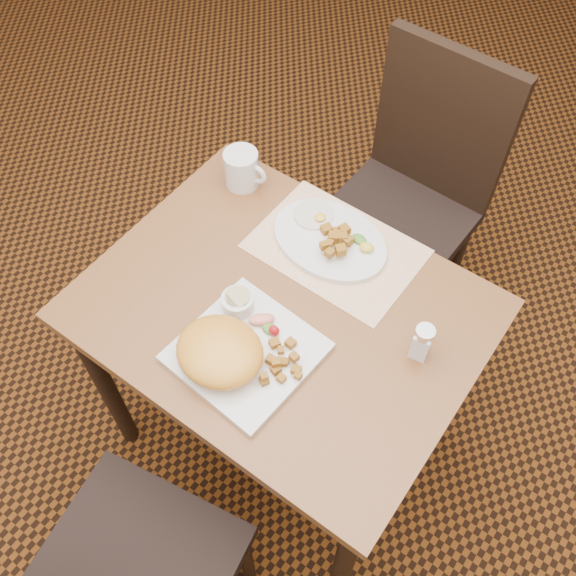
{
  "coord_description": "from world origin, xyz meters",
  "views": [
    {
      "loc": [
        0.49,
        -0.65,
        2.0
      ],
      "look_at": [
        0.01,
        0.01,
        0.82
      ],
      "focal_mm": 40.0,
      "sensor_mm": 36.0,
      "label": 1
    }
  ],
  "objects_px": {
    "plate_oval": "(330,240)",
    "salt_shaker": "(422,342)",
    "plate_square": "(246,352)",
    "coffee_mug": "(242,169)",
    "chair_far": "(413,188)",
    "table": "(282,332)"
  },
  "relations": [
    {
      "from": "chair_far",
      "to": "plate_oval",
      "type": "bearing_deg",
      "value": 91.46
    },
    {
      "from": "table",
      "to": "plate_square",
      "type": "height_order",
      "value": "plate_square"
    },
    {
      "from": "table",
      "to": "chair_far",
      "type": "height_order",
      "value": "chair_far"
    },
    {
      "from": "plate_oval",
      "to": "coffee_mug",
      "type": "height_order",
      "value": "coffee_mug"
    },
    {
      "from": "plate_square",
      "to": "coffee_mug",
      "type": "relative_size",
      "value": 2.32
    },
    {
      "from": "table",
      "to": "salt_shaker",
      "type": "distance_m",
      "value": 0.36
    },
    {
      "from": "chair_far",
      "to": "coffee_mug",
      "type": "distance_m",
      "value": 0.6
    },
    {
      "from": "coffee_mug",
      "to": "plate_oval",
      "type": "bearing_deg",
      "value": -6.7
    },
    {
      "from": "table",
      "to": "plate_oval",
      "type": "relative_size",
      "value": 2.96
    },
    {
      "from": "table",
      "to": "coffee_mug",
      "type": "relative_size",
      "value": 7.45
    },
    {
      "from": "plate_square",
      "to": "salt_shaker",
      "type": "bearing_deg",
      "value": 36.05
    },
    {
      "from": "plate_square",
      "to": "salt_shaker",
      "type": "distance_m",
      "value": 0.38
    },
    {
      "from": "table",
      "to": "plate_square",
      "type": "distance_m",
      "value": 0.19
    },
    {
      "from": "plate_oval",
      "to": "salt_shaker",
      "type": "bearing_deg",
      "value": -23.61
    },
    {
      "from": "salt_shaker",
      "to": "chair_far",
      "type": "bearing_deg",
      "value": 117.8
    },
    {
      "from": "coffee_mug",
      "to": "chair_far",
      "type": "bearing_deg",
      "value": 55.47
    },
    {
      "from": "plate_square",
      "to": "coffee_mug",
      "type": "height_order",
      "value": "coffee_mug"
    },
    {
      "from": "plate_oval",
      "to": "coffee_mug",
      "type": "xyz_separation_m",
      "value": [
        -0.3,
        0.04,
        0.04
      ]
    },
    {
      "from": "plate_square",
      "to": "plate_oval",
      "type": "xyz_separation_m",
      "value": [
        -0.03,
        0.37,
        0.0
      ]
    },
    {
      "from": "chair_far",
      "to": "plate_oval",
      "type": "height_order",
      "value": "chair_far"
    },
    {
      "from": "plate_square",
      "to": "coffee_mug",
      "type": "xyz_separation_m",
      "value": [
        -0.33,
        0.4,
        0.04
      ]
    },
    {
      "from": "table",
      "to": "plate_oval",
      "type": "distance_m",
      "value": 0.26
    }
  ]
}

